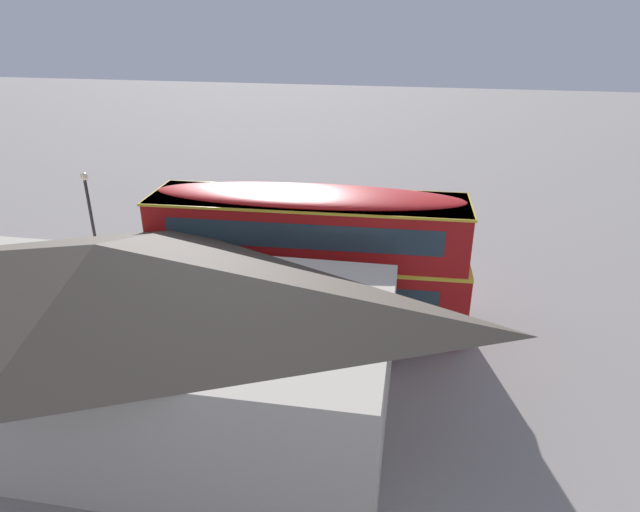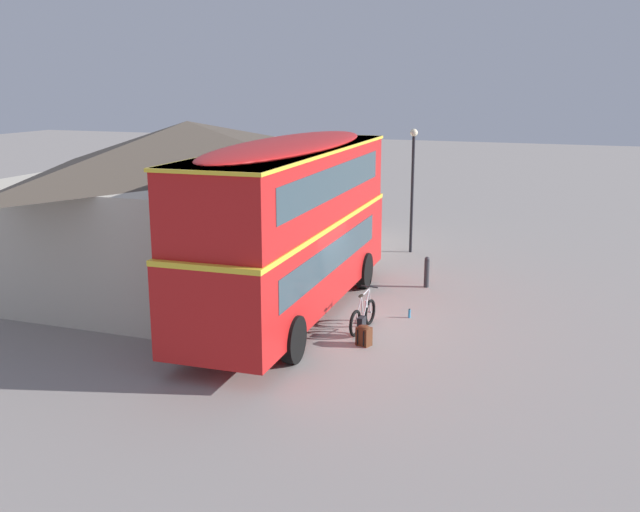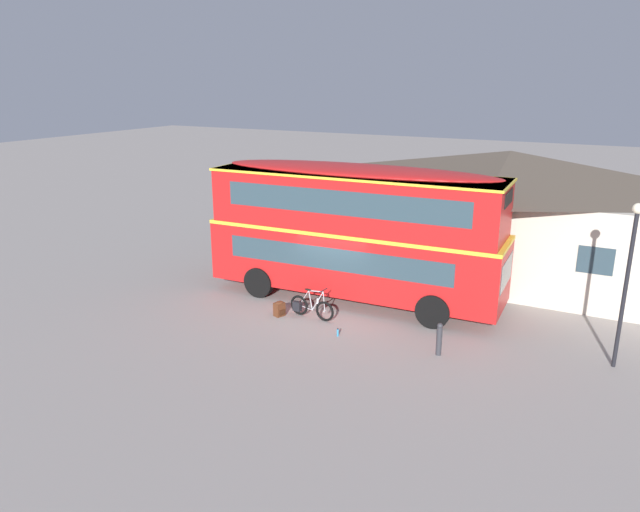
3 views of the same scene
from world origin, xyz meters
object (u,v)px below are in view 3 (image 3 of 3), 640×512
Objects in this scene: touring_bicycle at (310,307)px; backpack_on_ground at (279,308)px; kerb_bollard at (439,339)px; double_decker_bus at (355,228)px; street_lamp at (629,268)px; water_bottle_blue_sports at (338,332)px.

backpack_on_ground is at bearing -161.17° from touring_bicycle.
kerb_bollard reaches higher than backpack_on_ground.
double_decker_bus is 8.53m from street_lamp.
touring_bicycle reaches higher than water_bottle_blue_sports.
touring_bicycle is 4.60m from kerb_bollard.
backpack_on_ground is (-0.97, -0.33, -0.11)m from touring_bicycle.
double_decker_bus is 2.28× the size of street_lamp.
double_decker_bus is 20.44× the size of backpack_on_ground.
double_decker_bus is 5.34m from kerb_bollard.
double_decker_bus is 3.79m from backpack_on_ground.
kerb_bollard is at bearing -8.42° from touring_bicycle.
water_bottle_blue_sports is at bearing -12.65° from backpack_on_ground.
water_bottle_blue_sports is at bearing -176.25° from kerb_bollard.
kerb_bollard is at bearing -3.54° from backpack_on_ground.
backpack_on_ground reaches higher than water_bottle_blue_sports.
backpack_on_ground is 2.02× the size of water_bottle_blue_sports.
backpack_on_ground is at bearing 167.35° from water_bottle_blue_sports.
double_decker_bus is 6.17× the size of touring_bicycle.
touring_bicycle is at bearing 18.83° from backpack_on_ground.
backpack_on_ground is 0.11× the size of street_lamp.
kerb_bollard reaches higher than water_bottle_blue_sports.
touring_bicycle reaches higher than kerb_bollard.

